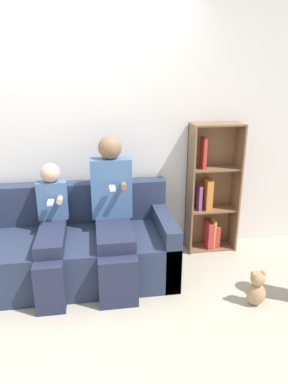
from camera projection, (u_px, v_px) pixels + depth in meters
ground_plane at (68, 309)px, 2.76m from camera, size 14.00×14.00×0.00m
back_wall at (65, 132)px, 3.30m from camera, size 10.00×0.06×2.55m
couch at (63, 248)px, 3.17m from camera, size 2.02×0.88×0.81m
adult_seated at (113, 211)px, 3.02m from camera, size 0.37×0.81×1.29m
child_seated at (51, 231)px, 2.93m from camera, size 0.27×0.82×1.05m
bookshelf at (211, 194)px, 3.60m from camera, size 0.52×0.25×1.35m
teddy_bear at (257, 289)px, 2.78m from camera, size 0.15×0.13×0.31m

